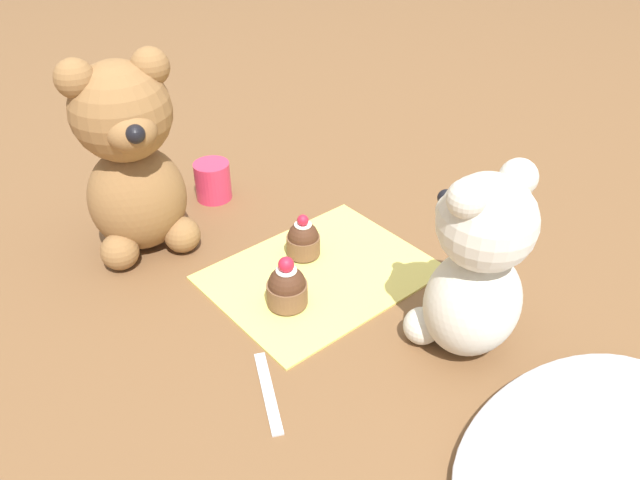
{
  "coord_description": "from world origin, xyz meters",
  "views": [
    {
      "loc": [
        0.42,
        0.49,
        0.51
      ],
      "look_at": [
        0.0,
        0.0,
        0.06
      ],
      "focal_mm": 35.0,
      "sensor_mm": 36.0,
      "label": 1
    }
  ],
  "objects": [
    {
      "name": "ground_plane",
      "position": [
        0.0,
        0.0,
        0.0
      ],
      "size": [
        4.0,
        4.0,
        0.0
      ],
      "primitive_type": "plane",
      "color": "brown"
    },
    {
      "name": "knitted_placemat",
      "position": [
        0.0,
        0.0,
        0.0
      ],
      "size": [
        0.28,
        0.21,
        0.01
      ],
      "primitive_type": "cube",
      "color": "#E0D166",
      "rests_on": "ground_plane"
    },
    {
      "name": "teddy_bear_tan",
      "position": [
        0.14,
        -0.21,
        0.13
      ],
      "size": [
        0.15,
        0.15,
        0.27
      ],
      "rotation": [
        0.0,
        0.0,
        2.92
      ],
      "color": "olive",
      "rests_on": "ground_plane"
    },
    {
      "name": "teddy_bear_cream",
      "position": [
        -0.04,
        0.2,
        0.11
      ],
      "size": [
        0.12,
        0.12,
        0.23
      ],
      "rotation": [
        0.0,
        0.0,
        -0.1
      ],
      "color": "beige",
      "rests_on": "ground_plane"
    },
    {
      "name": "teaspoon",
      "position": [
        0.17,
        0.12,
        0.0
      ],
      "size": [
        0.06,
        0.11,
        0.01
      ],
      "primitive_type": "cube",
      "rotation": [
        0.0,
        0.0,
        1.11
      ],
      "color": "silver",
      "rests_on": "ground_plane"
    },
    {
      "name": "tulle_cloth",
      "position": [
        -0.01,
        0.38,
        0.01
      ],
      "size": [
        0.31,
        0.19,
        0.03
      ],
      "primitive_type": "ellipsoid",
      "color": "silver",
      "rests_on": "ground_plane"
    },
    {
      "name": "cupcake_near_tan_bear",
      "position": [
        -0.01,
        -0.05,
        0.03
      ],
      "size": [
        0.05,
        0.05,
        0.06
      ],
      "color": "brown",
      "rests_on": "knitted_placemat"
    },
    {
      "name": "cupcake_near_cream_bear",
      "position": [
        0.07,
        0.02,
        0.03
      ],
      "size": [
        0.05,
        0.05,
        0.07
      ],
      "color": "brown",
      "rests_on": "knitted_placemat"
    },
    {
      "name": "juice_glass",
      "position": [
        -0.0,
        -0.26,
        0.03
      ],
      "size": [
        0.06,
        0.06,
        0.06
      ],
      "primitive_type": "cylinder",
      "color": "#DB3356",
      "rests_on": "ground_plane"
    }
  ]
}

